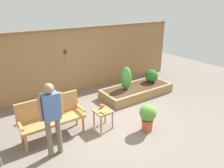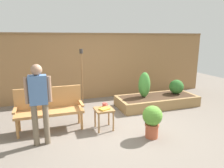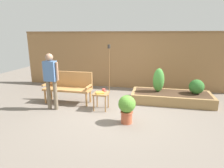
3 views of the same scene
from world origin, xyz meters
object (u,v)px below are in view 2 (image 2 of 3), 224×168
(book_on_table, at_px, (104,109))
(tiki_torch, at_px, (82,68))
(cup_on_table, at_px, (105,105))
(shrub_near_bench, at_px, (144,85))
(shrub_far_corner, at_px, (176,87))
(side_table, at_px, (104,112))
(potted_boxwood, at_px, (152,119))
(person_by_bench, at_px, (39,98))
(garden_bench, at_px, (49,106))

(book_on_table, relative_size, tiki_torch, 0.12)
(cup_on_table, distance_m, tiki_torch, 1.71)
(shrub_near_bench, bearing_deg, shrub_far_corner, 0.00)
(side_table, bearing_deg, cup_on_table, 67.00)
(book_on_table, height_order, potted_boxwood, potted_boxwood)
(side_table, height_order, person_by_bench, person_by_bench)
(cup_on_table, relative_size, shrub_far_corner, 0.30)
(garden_bench, distance_m, shrub_near_bench, 2.78)
(shrub_far_corner, bearing_deg, tiki_torch, 168.11)
(garden_bench, bearing_deg, shrub_near_bench, 14.13)
(shrub_near_bench, xyz_separation_m, tiki_torch, (-1.71, 0.60, 0.50))
(shrub_near_bench, distance_m, person_by_bench, 3.20)
(potted_boxwood, distance_m, person_by_bench, 2.25)
(book_on_table, bearing_deg, garden_bench, 133.01)
(cup_on_table, xyz_separation_m, tiki_torch, (-0.21, 1.57, 0.64))
(side_table, height_order, shrub_far_corner, shrub_far_corner)
(side_table, bearing_deg, tiki_torch, 95.39)
(tiki_torch, bearing_deg, shrub_far_corner, -11.89)
(garden_bench, relative_size, side_table, 3.00)
(shrub_near_bench, bearing_deg, garden_bench, -165.87)
(cup_on_table, relative_size, potted_boxwood, 0.19)
(cup_on_table, relative_size, book_on_table, 0.63)
(side_table, xyz_separation_m, person_by_bench, (-1.33, -0.27, 0.54))
(book_on_table, distance_m, shrub_near_bench, 1.95)
(shrub_near_bench, bearing_deg, potted_boxwood, -112.47)
(cup_on_table, distance_m, person_by_bench, 1.49)
(garden_bench, relative_size, potted_boxwood, 2.12)
(garden_bench, xyz_separation_m, cup_on_table, (1.19, -0.29, -0.02))
(shrub_far_corner, bearing_deg, book_on_table, -156.88)
(person_by_bench, bearing_deg, side_table, 11.43)
(tiki_torch, bearing_deg, cup_on_table, -82.47)
(shrub_near_bench, distance_m, shrub_far_corner, 1.13)
(shrub_far_corner, bearing_deg, potted_boxwood, -136.10)
(garden_bench, bearing_deg, potted_boxwood, -29.56)
(side_table, distance_m, book_on_table, 0.12)
(garden_bench, xyz_separation_m, book_on_table, (1.13, -0.47, -0.05))
(potted_boxwood, bearing_deg, shrub_near_bench, 67.53)
(potted_boxwood, bearing_deg, tiki_torch, 112.23)
(book_on_table, distance_m, person_by_bench, 1.40)
(side_table, relative_size, cup_on_table, 3.68)
(cup_on_table, height_order, person_by_bench, person_by_bench)
(side_table, xyz_separation_m, shrub_far_corner, (2.67, 1.09, 0.12))
(cup_on_table, xyz_separation_m, potted_boxwood, (0.77, -0.82, -0.13))
(garden_bench, distance_m, tiki_torch, 1.73)
(shrub_far_corner, bearing_deg, person_by_bench, -161.28)
(book_on_table, height_order, person_by_bench, person_by_bench)
(potted_boxwood, bearing_deg, side_table, 139.35)
(potted_boxwood, bearing_deg, cup_on_table, 133.28)
(book_on_table, bearing_deg, potted_boxwood, -62.34)
(cup_on_table, bearing_deg, shrub_far_corner, 20.34)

